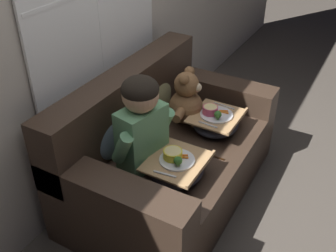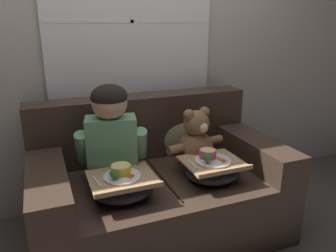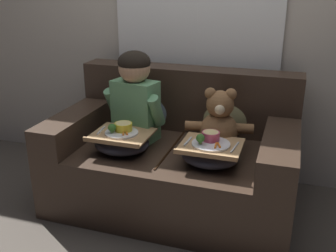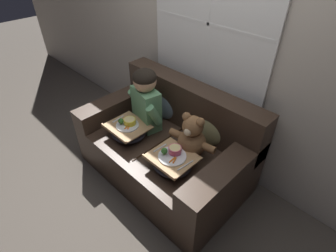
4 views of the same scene
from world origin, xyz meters
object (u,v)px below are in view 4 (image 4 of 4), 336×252
teddy_bear (192,139)px  lap_tray_teddy (172,161)px  couch (168,147)px  throw_pillow_behind_teddy (209,126)px  child_figure (146,97)px  lap_tray_child (128,130)px  throw_pillow_behind_child (164,102)px

teddy_bear → lap_tray_teddy: 0.26m
couch → lap_tray_teddy: size_ratio=4.35×
couch → throw_pillow_behind_teddy: couch is taller
throw_pillow_behind_teddy → lap_tray_teddy: 0.51m
child_figure → lap_tray_teddy: child_figure is taller
throw_pillow_behind_teddy → lap_tray_child: bearing=-140.5°
child_figure → throw_pillow_behind_child: bearing=89.9°
child_figure → lap_tray_child: bearing=-90.1°
teddy_bear → lap_tray_child: bearing=-158.1°
throw_pillow_behind_child → teddy_bear: teddy_bear is taller
couch → lap_tray_teddy: bearing=-40.2°
couch → lap_tray_teddy: 0.44m
couch → throw_pillow_behind_teddy: 0.48m
child_figure → lap_tray_teddy: 0.71m
child_figure → teddy_bear: size_ratio=1.38×
couch → lap_tray_child: (-0.30, -0.25, 0.19)m
throw_pillow_behind_child → lap_tray_child: bearing=-90.1°
throw_pillow_behind_child → child_figure: bearing=-90.1°
throw_pillow_behind_teddy → teddy_bear: 0.25m
throw_pillow_behind_teddy → throw_pillow_behind_child: bearing=180.0°
child_figure → lap_tray_teddy: bearing=-22.4°
throw_pillow_behind_child → teddy_bear: size_ratio=0.85×
couch → teddy_bear: 0.42m
teddy_bear → lap_tray_child: teddy_bear is taller
lap_tray_child → lap_tray_teddy: 0.60m
child_figure → teddy_bear: bearing=-0.4°
child_figure → lap_tray_child: (-0.00, -0.25, -0.27)m
child_figure → couch: bearing=1.2°
throw_pillow_behind_child → throw_pillow_behind_teddy: (0.60, 0.00, 0.00)m
throw_pillow_behind_teddy → lap_tray_teddy: throw_pillow_behind_teddy is taller
couch → throw_pillow_behind_child: size_ratio=4.22×
teddy_bear → lap_tray_teddy: bearing=-90.5°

